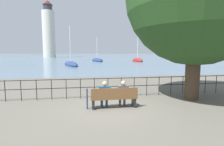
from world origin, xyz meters
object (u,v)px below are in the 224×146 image
object	(u,v)px
seated_person_right	(123,93)
closed_umbrella	(87,97)
seated_person_left	(105,93)
harbor_lighthouse	(49,31)
sailboat_2	(71,64)
sailboat_3	(137,60)
park_bench	(114,98)
sailboat_0	(97,60)

from	to	relation	value
seated_person_right	closed_umbrella	distance (m)	1.56
seated_person_left	harbor_lighthouse	bearing A→B (deg)	101.52
closed_umbrella	sailboat_2	world-z (taller)	sailboat_2
closed_umbrella	sailboat_3	xyz separation A→B (m)	(14.63, 38.78, -0.20)
closed_umbrella	sailboat_2	size ratio (longest dim) A/B	0.11
seated_person_right	harbor_lighthouse	xyz separation A→B (m)	(-18.41, 86.32, 12.46)
seated_person_right	sailboat_2	world-z (taller)	sailboat_2
closed_umbrella	sailboat_2	distance (m)	26.43
park_bench	sailboat_0	xyz separation A→B (m)	(2.65, 41.71, -0.16)
seated_person_right	closed_umbrella	world-z (taller)	seated_person_right
sailboat_0	harbor_lighthouse	size ratio (longest dim) A/B	0.26
sailboat_3	park_bench	bearing A→B (deg)	-114.88
closed_umbrella	sailboat_3	size ratio (longest dim) A/B	0.11
harbor_lighthouse	sailboat_2	bearing A→B (deg)	-76.47
park_bench	sailboat_2	size ratio (longest dim) A/B	0.23
park_bench	seated_person_left	size ratio (longest dim) A/B	1.70
seated_person_left	sailboat_0	world-z (taller)	sailboat_0
closed_umbrella	sailboat_3	world-z (taller)	sailboat_3
sailboat_0	park_bench	bearing A→B (deg)	-107.01
seated_person_left	harbor_lighthouse	xyz separation A→B (m)	(-17.60, 86.32, 12.46)
park_bench	sailboat_3	bearing A→B (deg)	70.86
seated_person_left	sailboat_0	xyz separation A→B (m)	(3.05, 41.63, -0.37)
seated_person_right	sailboat_0	size ratio (longest dim) A/B	0.16
park_bench	sailboat_3	world-z (taller)	sailboat_3
seated_person_left	closed_umbrella	distance (m)	0.76
seated_person_right	sailboat_0	world-z (taller)	sailboat_0
seated_person_right	sailboat_3	world-z (taller)	sailboat_3
closed_umbrella	sailboat_3	distance (m)	41.45
closed_umbrella	sailboat_0	world-z (taller)	sailboat_0
closed_umbrella	seated_person_right	bearing A→B (deg)	1.07
park_bench	closed_umbrella	distance (m)	1.15
closed_umbrella	harbor_lighthouse	xyz separation A→B (m)	(-16.85, 86.35, 12.59)
sailboat_3	harbor_lighthouse	xyz separation A→B (m)	(-31.48, 47.56, 12.79)
seated_person_left	sailboat_0	size ratio (longest dim) A/B	0.16
sailboat_0	harbor_lighthouse	xyz separation A→B (m)	(-20.65, 44.68, 12.83)
seated_person_left	sailboat_2	size ratio (longest dim) A/B	0.14
closed_umbrella	sailboat_0	distance (m)	41.83
park_bench	sailboat_3	size ratio (longest dim) A/B	0.23
seated_person_right	harbor_lighthouse	world-z (taller)	harbor_lighthouse
seated_person_right	sailboat_0	xyz separation A→B (m)	(2.24, 41.63, -0.36)
sailboat_2	sailboat_3	world-z (taller)	sailboat_3
seated_person_right	harbor_lighthouse	bearing A→B (deg)	102.04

